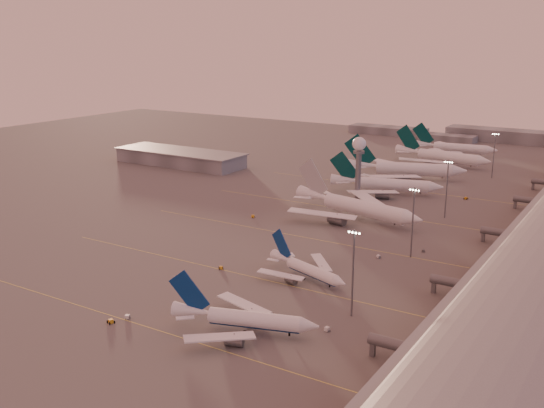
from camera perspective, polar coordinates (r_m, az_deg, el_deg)
The scene contains 25 objects.
ground at distance 208.26m, azimuth -7.57°, elevation -6.36°, with size 700.00×700.00×0.00m, color #525050.
taxiway_markings at distance 237.86m, azimuth 6.73°, elevation -3.60°, with size 180.00×185.25×0.02m.
hangar at distance 385.22m, azimuth -8.24°, elevation 4.16°, with size 82.00×27.00×8.50m.
radar_tower at distance 299.27m, azimuth 7.79°, elevation 4.34°, with size 6.40×6.40×31.10m.
mast_a at distance 174.28m, azimuth 7.27°, elevation -5.82°, with size 3.60×0.56×25.00m.
mast_b at distance 224.01m, azimuth 12.50°, elevation -1.35°, with size 3.60×0.56×25.00m.
mast_c at distance 276.32m, azimuth 15.40°, elevation 1.53°, with size 3.60×0.56×25.00m.
mast_d at distance 362.41m, azimuth 19.27°, elevation 4.32°, with size 3.60×0.56×25.00m.
distant_horizon at distance 494.62m, azimuth 17.38°, elevation 5.94°, with size 165.00×37.50×9.00m.
narrowbody_near at distance 167.85m, azimuth -2.51°, elevation -10.45°, with size 39.24×30.83×15.80m.
narrowbody_mid at distance 202.91m, azimuth 3.18°, elevation -6.01°, with size 33.06×25.93×13.42m.
widebody_white at distance 269.88m, azimuth 7.61°, elevation -0.52°, with size 63.29×50.20×22.54m.
greentail_a at distance 315.12m, azimuth 10.22°, elevation 1.54°, with size 54.00×43.02×20.10m.
greentail_b at distance 349.88m, azimuth 11.88°, elevation 2.88°, with size 62.80×49.88×23.70m.
greentail_c at distance 393.42m, azimuth 15.00°, elevation 3.96°, with size 60.87×48.86×22.17m.
greentail_d at distance 429.31m, azimuth 16.04°, elevation 4.72°, with size 54.70×43.97×19.89m.
gsv_truck_a at distance 180.18m, azimuth -12.70°, elevation -9.67°, with size 6.29×4.64×2.41m.
gsv_tug_near at distance 178.99m, azimuth -14.24°, elevation -10.18°, with size 3.45×4.40×1.10m.
gsv_catering_a at distance 169.17m, azimuth 5.04°, elevation -10.62°, with size 6.04×3.60×4.64m.
gsv_tug_mid at distance 212.08m, azimuth -4.60°, elevation -5.73°, with size 3.74×3.90×0.97m.
gsv_truck_b at distance 224.23m, azimuth 9.61°, elevation -4.56°, with size 6.01×3.88×2.28m.
gsv_truck_c at distance 269.95m, azimuth -1.62°, elevation -0.98°, with size 5.75×5.92×2.45m.
gsv_catering_b at distance 233.62m, azimuth 13.47°, elevation -3.76°, with size 5.14×3.14×3.93m.
gsv_tug_far at distance 284.61m, azimuth 5.69°, elevation -0.37°, with size 3.57×3.97×0.97m.
gsv_tug_hangar at distance 313.58m, azimuth 16.99°, elevation 0.49°, with size 3.96×2.67×1.06m.
Camera 1 is at (124.92, -148.82, 74.97)m, focal length 42.00 mm.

